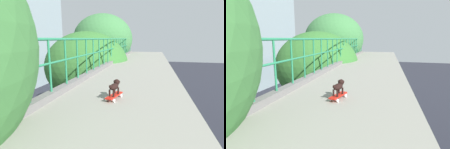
# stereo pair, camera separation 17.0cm
# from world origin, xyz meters

# --- Properties ---
(car_yellow_cab_fourth) EXTENTS (1.89, 3.96, 1.50)m
(car_yellow_cab_fourth) POSITION_xyz_m (-7.47, 7.54, 0.67)
(car_yellow_cab_fourth) COLOR yellow
(car_yellow_cab_fourth) RESTS_ON ground
(car_black_fifth) EXTENTS (1.88, 4.38, 1.42)m
(car_black_fifth) POSITION_xyz_m (-4.05, 11.21, 0.67)
(car_black_fifth) COLOR black
(car_black_fifth) RESTS_ON ground
(car_blue_sixth) EXTENTS (1.73, 3.97, 1.32)m
(car_blue_sixth) POSITION_xyz_m (-7.40, 15.18, 0.60)
(car_blue_sixth) COLOR #18399A
(car_blue_sixth) RESTS_ON ground
(city_bus) EXTENTS (2.62, 11.19, 3.57)m
(city_bus) POSITION_xyz_m (-7.62, 29.87, 2.01)
(city_bus) COLOR #164293
(city_bus) RESTS_ON ground
(roadside_tree_mid) EXTENTS (4.78, 4.78, 7.91)m
(roadside_tree_mid) POSITION_xyz_m (-2.00, 7.96, 5.86)
(roadside_tree_mid) COLOR #4C3D2C
(roadside_tree_mid) RESTS_ON ground
(roadside_tree_far) EXTENTS (4.82, 4.82, 9.48)m
(roadside_tree_far) POSITION_xyz_m (-2.37, 12.69, 7.38)
(roadside_tree_far) COLOR #4F3123
(roadside_tree_far) RESTS_ON ground
(toy_skateboard) EXTENTS (0.28, 0.54, 0.09)m
(toy_skateboard) POSITION_xyz_m (1.00, 1.54, 6.37)
(toy_skateboard) COLOR red
(toy_skateboard) RESTS_ON overpass_deck
(small_dog) EXTENTS (0.21, 0.38, 0.29)m
(small_dog) POSITION_xyz_m (1.01, 1.56, 6.57)
(small_dog) COLOR black
(small_dog) RESTS_ON toy_skateboard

